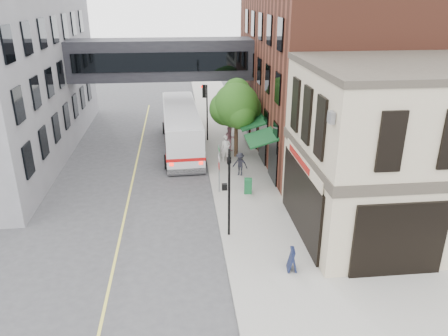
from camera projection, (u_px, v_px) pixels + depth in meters
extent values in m
plane|color=#38383A|center=(225.00, 260.00, 19.87)|extent=(120.00, 120.00, 0.00)
cube|color=gray|center=(231.00, 153.00, 32.94)|extent=(4.00, 60.00, 0.15)
cube|color=tan|center=(406.00, 154.00, 21.07)|extent=(10.00, 8.00, 8.15)
cube|color=#38332B|center=(406.00, 152.00, 21.04)|extent=(10.12, 8.12, 0.50)
cube|color=#38332B|center=(421.00, 65.00, 19.48)|extent=(10.12, 8.12, 0.30)
cube|color=black|center=(301.00, 200.00, 21.41)|extent=(0.14, 6.40, 3.40)
cube|color=black|center=(300.00, 200.00, 21.40)|extent=(0.04, 5.90, 3.00)
cube|color=maroon|center=(299.00, 159.00, 21.22)|extent=(0.03, 3.60, 0.32)
cube|color=#57281B|center=(338.00, 55.00, 32.05)|extent=(12.00, 18.00, 14.00)
cube|color=#0B3413|center=(248.00, 115.00, 31.73)|extent=(1.80, 13.00, 0.40)
cube|color=black|center=(162.00, 59.00, 33.73)|extent=(14.00, 3.00, 3.00)
cube|color=black|center=(161.00, 62.00, 32.30)|extent=(13.00, 0.08, 1.40)
cube|color=black|center=(162.00, 57.00, 35.16)|extent=(13.00, 0.08, 1.40)
cylinder|color=black|center=(229.00, 193.00, 20.85)|extent=(0.12, 0.12, 4.50)
cube|color=black|center=(225.00, 187.00, 20.70)|extent=(0.25, 0.22, 0.30)
imported|color=black|center=(229.00, 157.00, 20.16)|extent=(0.20, 0.16, 1.00)
cylinder|color=black|center=(207.00, 113.00, 34.68)|extent=(0.12, 0.12, 4.50)
cube|color=black|center=(204.00, 109.00, 34.53)|extent=(0.25, 0.22, 0.30)
cube|color=black|center=(204.00, 91.00, 34.00)|extent=(0.28, 0.28, 1.00)
sphere|color=#FF0C05|center=(202.00, 87.00, 33.85)|extent=(0.18, 0.18, 0.18)
cylinder|color=gray|center=(219.00, 169.00, 25.74)|extent=(0.08, 0.08, 3.00)
cube|color=white|center=(219.00, 158.00, 25.48)|extent=(0.03, 0.75, 0.22)
cube|color=#0C591E|center=(219.00, 149.00, 25.27)|extent=(0.03, 0.70, 0.18)
cube|color=#B20C0C|center=(219.00, 166.00, 25.67)|extent=(0.03, 0.30, 0.40)
cylinder|color=#382619|center=(236.00, 138.00, 31.49)|extent=(0.28, 0.28, 2.80)
sphere|color=#1A5115|center=(236.00, 105.00, 30.59)|extent=(3.20, 3.20, 3.20)
sphere|color=#1A5115|center=(246.00, 109.00, 31.28)|extent=(2.20, 2.20, 2.20)
sphere|color=#1A5115|center=(226.00, 109.00, 30.91)|extent=(2.40, 2.40, 2.40)
sphere|color=#1A5115|center=(237.00, 92.00, 30.85)|extent=(2.00, 2.00, 2.00)
cube|color=#D8CC4C|center=(133.00, 178.00, 28.60)|extent=(0.12, 40.00, 0.01)
cube|color=silver|center=(181.00, 127.00, 33.58)|extent=(2.98, 11.74, 2.94)
cube|color=black|center=(181.00, 121.00, 33.39)|extent=(3.03, 11.54, 1.06)
cube|color=#B20C0C|center=(181.00, 133.00, 33.77)|extent=(3.04, 11.76, 0.22)
cylinder|color=black|center=(167.00, 162.00, 29.94)|extent=(0.34, 1.02, 1.01)
cylinder|color=black|center=(203.00, 160.00, 30.28)|extent=(0.34, 1.02, 1.01)
cylinder|color=black|center=(164.00, 128.00, 37.38)|extent=(0.34, 1.02, 1.01)
cylinder|color=black|center=(194.00, 127.00, 37.71)|extent=(0.34, 1.02, 1.01)
imported|color=silver|center=(226.00, 149.00, 30.70)|extent=(0.70, 0.47, 1.90)
imported|color=#C47F8D|center=(230.00, 139.00, 32.59)|extent=(1.14, 1.01, 1.93)
imported|color=black|center=(240.00, 164.00, 28.43)|extent=(1.15, 0.94, 1.55)
cube|color=#13562C|center=(248.00, 186.00, 25.99)|extent=(0.52, 0.47, 0.92)
cube|color=#101732|center=(292.00, 260.00, 18.74)|extent=(0.44, 0.62, 1.03)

